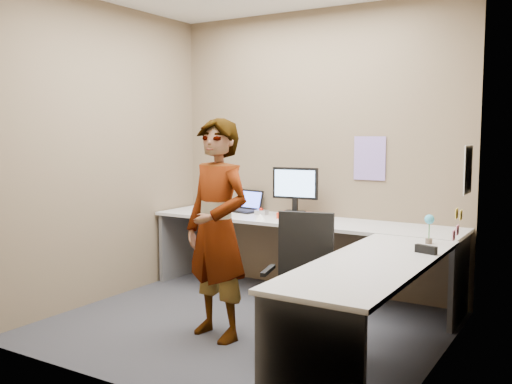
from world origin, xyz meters
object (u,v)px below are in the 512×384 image
Objects in this scene: person at (217,229)px; office_chair at (301,297)px; monitor at (295,186)px; desk at (315,251)px.

office_chair is at bearing 18.36° from person.
monitor is 0.27× the size of person.
monitor is 1.36m from person.
monitor reaches higher than desk.
person is at bearing -124.66° from desk.
monitor is 1.59m from office_chair.
person is at bearing 171.33° from office_chair.
office_chair is 0.80m from person.
person is (0.05, -1.34, -0.21)m from monitor.
person is (-0.67, -0.07, 0.43)m from office_chair.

